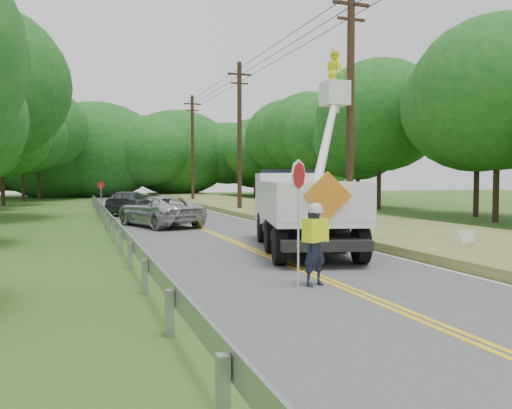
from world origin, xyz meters
name	(u,v)px	position (x,y,z in m)	size (l,w,h in m)	color
ground	(348,290)	(0.00, 0.00, 0.00)	(140.00, 140.00, 0.00)	#2C5C18
road	(200,228)	(0.00, 14.00, 0.01)	(7.20, 96.00, 0.03)	#48484A
guardrail	(109,217)	(-4.02, 14.91, 0.55)	(0.18, 48.00, 0.77)	#919398
utility_poles	(277,124)	(5.00, 17.02, 5.27)	(1.60, 43.30, 10.00)	black
tall_grass_verge	(337,221)	(7.10, 14.00, 0.15)	(7.00, 96.00, 0.30)	#5A6628
treeline_left	(3,122)	(-10.37, 32.43, 6.34)	(11.43, 56.65, 11.82)	#332319
treeline_right	(370,126)	(15.76, 25.30, 6.26)	(10.73, 55.97, 10.93)	#332319
treeline_horizon	(119,151)	(-0.40, 56.17, 5.50)	(58.62, 15.47, 12.29)	#114F18
flagger	(315,241)	(-0.54, 0.52, 0.99)	(1.05, 0.61, 2.72)	#191E33
bucket_truck	(301,198)	(1.95, 6.92, 1.65)	(5.40, 7.94, 7.29)	black
suv_silver	(159,211)	(-1.66, 15.44, 0.75)	(2.43, 5.26, 1.46)	#B3B5BB
suv_darkgrey	(130,203)	(-2.21, 24.08, 0.75)	(2.04, 5.01, 1.45)	#36393D
stop_sign_permanent	(101,194)	(-4.03, 22.24, 1.36)	(0.44, 0.13, 2.11)	#919398
yard_sign	(466,237)	(5.60, 3.01, 0.57)	(0.54, 0.13, 0.79)	white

